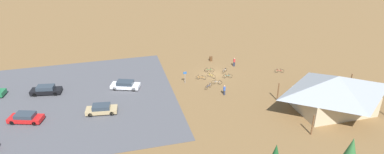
% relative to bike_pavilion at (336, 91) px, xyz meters
% --- Properties ---
extents(ground, '(160.00, 160.00, 0.00)m').
position_rel_bike_pavilion_xyz_m(ground, '(13.08, -15.99, -3.19)').
color(ground, brown).
rests_on(ground, ground).
extents(parking_lot_asphalt, '(37.28, 29.60, 0.05)m').
position_rel_bike_pavilion_xyz_m(parking_lot_asphalt, '(40.02, -12.74, -3.16)').
color(parking_lot_asphalt, '#4C4C51').
rests_on(parking_lot_asphalt, ground).
extents(bike_pavilion, '(13.37, 9.71, 5.50)m').
position_rel_bike_pavilion_xyz_m(bike_pavilion, '(0.00, 0.00, 0.00)').
color(bike_pavilion, '#C6B28E').
rests_on(bike_pavilion, ground).
extents(trash_bin, '(0.60, 0.60, 0.90)m').
position_rel_bike_pavilion_xyz_m(trash_bin, '(11.59, -22.12, -2.74)').
color(trash_bin, brown).
rests_on(trash_bin, ground).
extents(lot_sign, '(0.56, 0.08, 2.20)m').
position_rel_bike_pavilion_xyz_m(lot_sign, '(18.79, -14.03, -1.78)').
color(lot_sign, '#99999E').
rests_on(lot_sign, ground).
extents(bicycle_silver_back_row, '(1.30, 1.10, 0.85)m').
position_rel_bike_pavilion_xyz_m(bicycle_silver_back_row, '(10.84, -16.27, -2.82)').
color(bicycle_silver_back_row, black).
rests_on(bicycle_silver_back_row, ground).
extents(bicycle_yellow_near_sign, '(1.09, 1.52, 0.92)m').
position_rel_bike_pavilion_xyz_m(bicycle_yellow_near_sign, '(13.85, -14.83, -2.79)').
color(bicycle_yellow_near_sign, black).
rests_on(bicycle_yellow_near_sign, ground).
extents(bicycle_white_yard_right, '(1.72, 0.65, 0.80)m').
position_rel_bike_pavilion_xyz_m(bicycle_white_yard_right, '(13.72, -12.18, -2.82)').
color(bicycle_white_yard_right, black).
rests_on(bicycle_white_yard_right, ground).
extents(bicycle_blue_edge_south, '(1.48, 1.07, 0.83)m').
position_rel_bike_pavilion_xyz_m(bicycle_blue_edge_south, '(15.54, -11.14, -2.81)').
color(bicycle_blue_edge_south, black).
rests_on(bicycle_blue_edge_south, ground).
extents(bicycle_orange_near_porch, '(1.71, 0.69, 0.87)m').
position_rel_bike_pavilion_xyz_m(bicycle_orange_near_porch, '(15.80, -14.63, -2.81)').
color(bicycle_orange_near_porch, black).
rests_on(bicycle_orange_near_porch, ground).
extents(bicycle_red_front_row, '(1.62, 0.67, 0.79)m').
position_rel_bike_pavilion_xyz_m(bicycle_red_front_row, '(1.25, -13.70, -2.84)').
color(bicycle_red_front_row, black).
rests_on(bicycle_red_front_row, ground).
extents(bicycle_green_yard_center, '(1.74, 0.64, 0.89)m').
position_rel_bike_pavilion_xyz_m(bicycle_green_yard_center, '(13.47, -17.20, -2.80)').
color(bicycle_green_yard_center, black).
rests_on(bicycle_green_yard_center, ground).
extents(bicycle_teal_lone_east, '(1.74, 0.48, 0.83)m').
position_rel_bike_pavilion_xyz_m(bicycle_teal_lone_east, '(11.12, -13.99, -2.81)').
color(bicycle_teal_lone_east, black).
rests_on(bicycle_teal_lone_east, ground).
extents(car_black_inner_stall, '(4.88, 2.50, 1.41)m').
position_rel_bike_pavilion_xyz_m(car_black_inner_stall, '(41.11, -15.92, -2.44)').
color(car_black_inner_stall, black).
rests_on(car_black_inner_stall, parking_lot_asphalt).
extents(car_tan_back_corner, '(4.62, 2.44, 1.34)m').
position_rel_bike_pavilion_xyz_m(car_tan_back_corner, '(32.68, -7.70, -2.47)').
color(car_tan_back_corner, tan).
rests_on(car_tan_back_corner, parking_lot_asphalt).
extents(car_white_by_curb, '(5.03, 3.39, 1.34)m').
position_rel_bike_pavilion_xyz_m(car_white_by_curb, '(28.75, -14.52, -2.47)').
color(car_white_by_curb, white).
rests_on(car_white_by_curb, parking_lot_asphalt).
extents(car_red_near_entry, '(4.90, 3.17, 1.32)m').
position_rel_bike_pavilion_xyz_m(car_red_near_entry, '(42.82, -8.06, -2.48)').
color(car_red_near_entry, red).
rests_on(car_red_near_entry, parking_lot_asphalt).
extents(visitor_by_pavilion, '(0.36, 0.36, 1.68)m').
position_rel_bike_pavilion_xyz_m(visitor_by_pavilion, '(13.76, -8.40, -2.31)').
color(visitor_by_pavilion, '#2D3347').
rests_on(visitor_by_pavilion, ground).
extents(visitor_crossing_yard, '(0.40, 0.38, 1.70)m').
position_rel_bike_pavilion_xyz_m(visitor_crossing_yard, '(8.14, -18.52, -2.30)').
color(visitor_crossing_yard, '#2D3347').
rests_on(visitor_crossing_yard, ground).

